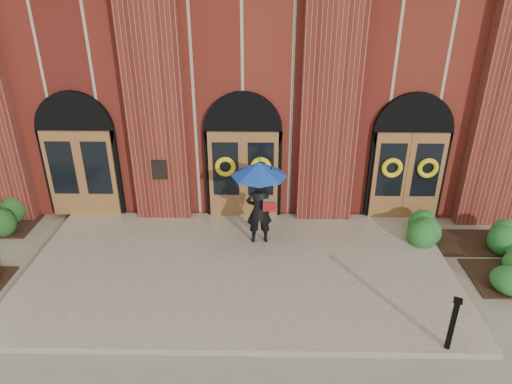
{
  "coord_description": "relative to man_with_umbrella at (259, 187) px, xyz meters",
  "views": [
    {
      "loc": [
        0.55,
        -8.79,
        6.47
      ],
      "look_at": [
        0.38,
        1.0,
        1.72
      ],
      "focal_mm": 32.0,
      "sensor_mm": 36.0,
      "label": 1
    }
  ],
  "objects": [
    {
      "name": "landing",
      "position": [
        -0.45,
        -1.17,
        -1.62
      ],
      "size": [
        10.0,
        5.3,
        0.15
      ],
      "primitive_type": "cube",
      "color": "tan",
      "rests_on": "ground"
    },
    {
      "name": "hedge_front_right",
      "position": [
        5.78,
        -1.32,
        -1.42
      ],
      "size": [
        1.51,
        1.3,
        0.53
      ],
      "primitive_type": "ellipsoid",
      "color": "#225920",
      "rests_on": "ground"
    },
    {
      "name": "ground",
      "position": [
        -0.45,
        -1.32,
        -1.69
      ],
      "size": [
        90.0,
        90.0,
        0.0
      ],
      "primitive_type": "plane",
      "color": "gray",
      "rests_on": "ground"
    },
    {
      "name": "metal_post",
      "position": [
        3.55,
        -3.67,
        -0.96
      ],
      "size": [
        0.2,
        0.2,
        1.12
      ],
      "rotation": [
        0.0,
        0.0,
        -0.4
      ],
      "color": "black",
      "rests_on": "landing"
    },
    {
      "name": "man_with_umbrella",
      "position": [
        0.0,
        0.0,
        0.0
      ],
      "size": [
        1.54,
        1.54,
        2.2
      ],
      "rotation": [
        0.0,
        0.0,
        3.27
      ],
      "color": "black",
      "rests_on": "landing"
    },
    {
      "name": "church_building",
      "position": [
        -0.45,
        7.46,
        1.81
      ],
      "size": [
        16.2,
        12.53,
        7.0
      ],
      "color": "maroon",
      "rests_on": "ground"
    },
    {
      "name": "hedge_wall_right",
      "position": [
        5.04,
        0.22,
        -1.33
      ],
      "size": [
        2.79,
        1.11,
        0.71
      ],
      "primitive_type": "ellipsoid",
      "color": "#215B20",
      "rests_on": "ground"
    }
  ]
}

